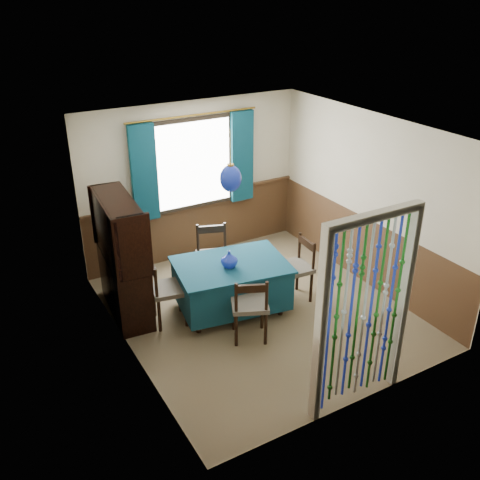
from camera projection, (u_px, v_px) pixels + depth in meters
floor at (259, 311)px, 7.29m from camera, size 4.00×4.00×0.00m
ceiling at (263, 130)px, 6.20m from camera, size 4.00×4.00×0.00m
wall_back at (193, 182)px, 8.31m from camera, size 3.60×0.00×3.60m
wall_front at (370, 302)px, 5.19m from camera, size 3.60×0.00×3.60m
wall_left at (124, 261)px, 5.94m from camera, size 0.00×4.00×4.00m
wall_right at (369, 202)px, 7.55m from camera, size 0.00×4.00×4.00m
wainscot_back at (195, 226)px, 8.62m from camera, size 3.60×0.00×3.60m
wainscot_front at (361, 363)px, 5.53m from camera, size 3.60×0.00×3.60m
wainscot_left at (131, 317)px, 6.28m from camera, size 0.00×4.00×4.00m
wainscot_right at (363, 249)px, 7.87m from camera, size 0.00×4.00×4.00m
window at (194, 164)px, 8.14m from camera, size 1.32×0.12×1.42m
doorway at (363, 316)px, 5.32m from camera, size 1.16×0.12×2.18m
dining_table at (231, 283)px, 7.16m from camera, size 1.61×1.24×0.70m
chair_near at (250, 306)px, 6.54m from camera, size 0.58×0.57×0.90m
chair_far at (213, 257)px, 7.64m from camera, size 0.59×0.58×0.96m
chair_left at (166, 290)px, 6.87m from camera, size 0.51×0.52×0.91m
chair_right at (296, 268)px, 7.40m from camera, size 0.46×0.48×0.91m
sideboard at (123, 274)px, 7.05m from camera, size 0.54×1.29×1.64m
pendant_lamp at (231, 178)px, 6.51m from camera, size 0.27×0.27×0.78m
vase_table at (229, 260)px, 6.91m from camera, size 0.21×0.21×0.21m
bowl_shelf at (132, 243)px, 6.58m from camera, size 0.22×0.22×0.05m
vase_sideboard at (117, 241)px, 7.20m from camera, size 0.21×0.21×0.17m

